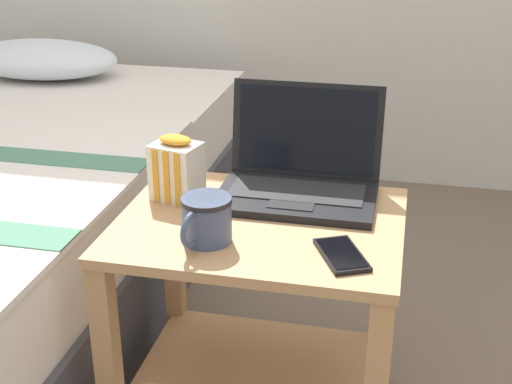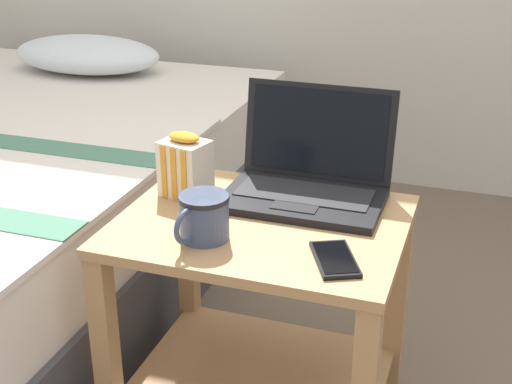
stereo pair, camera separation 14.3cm
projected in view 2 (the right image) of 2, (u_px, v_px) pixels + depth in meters
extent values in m
ellipsoid|color=silver|center=(87.00, 54.00, 2.81)|extent=(0.61, 0.36, 0.14)
cube|color=tan|center=(262.00, 225.00, 1.50)|extent=(0.60, 0.48, 0.02)
cube|color=tan|center=(261.00, 377.00, 1.65)|extent=(0.56, 0.44, 0.02)
cube|color=tan|center=(107.00, 363.00, 1.50)|extent=(0.04, 0.04, 0.51)
cube|color=tan|center=(189.00, 269.00, 1.87)|extent=(0.04, 0.04, 0.51)
cube|color=tan|center=(396.00, 305.00, 1.71)|extent=(0.04, 0.04, 0.51)
cube|color=black|center=(302.00, 200.00, 1.57)|extent=(0.35, 0.22, 0.02)
cube|color=#232326|center=(305.00, 193.00, 1.58)|extent=(0.30, 0.12, 0.00)
cube|color=#232326|center=(295.00, 207.00, 1.51)|extent=(0.10, 0.05, 0.00)
cube|color=black|center=(319.00, 132.00, 1.63)|extent=(0.35, 0.05, 0.22)
cube|color=black|center=(318.00, 132.00, 1.63)|extent=(0.31, 0.04, 0.19)
cube|color=silver|center=(304.00, 120.00, 1.65)|extent=(0.03, 0.01, 0.04)
cube|color=blue|center=(293.00, 119.00, 1.65)|extent=(0.04, 0.01, 0.04)
cube|color=green|center=(294.00, 120.00, 1.65)|extent=(0.04, 0.01, 0.04)
cube|color=yellow|center=(357.00, 146.00, 1.62)|extent=(0.04, 0.01, 0.02)
cylinder|color=#3F4C6B|center=(204.00, 217.00, 1.40)|extent=(0.10, 0.10, 0.09)
cylinder|color=black|center=(204.00, 198.00, 1.38)|extent=(0.10, 0.10, 0.01)
cylinder|color=black|center=(204.00, 202.00, 1.39)|extent=(0.09, 0.09, 0.01)
torus|color=#3F4C6B|center=(187.00, 226.00, 1.36)|extent=(0.03, 0.07, 0.07)
cube|color=silver|center=(185.00, 168.00, 1.59)|extent=(0.12, 0.10, 0.13)
cube|color=orange|center=(164.00, 172.00, 1.57)|extent=(0.01, 0.01, 0.12)
cube|color=orange|center=(174.00, 174.00, 1.56)|extent=(0.01, 0.01, 0.12)
cube|color=orange|center=(184.00, 177.00, 1.54)|extent=(0.01, 0.01, 0.12)
ellipsoid|color=orange|center=(184.00, 137.00, 1.56)|extent=(0.09, 0.07, 0.02)
cube|color=black|center=(335.00, 259.00, 1.33)|extent=(0.12, 0.15, 0.01)
cube|color=black|center=(335.00, 257.00, 1.33)|extent=(0.11, 0.14, 0.00)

